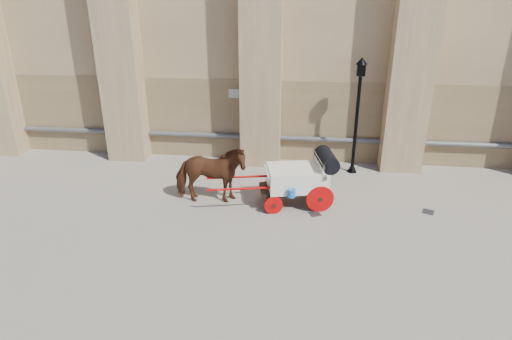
# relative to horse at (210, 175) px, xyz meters

# --- Properties ---
(ground) EXTENTS (90.00, 90.00, 0.00)m
(ground) POSITION_rel_horse_xyz_m (2.19, -0.26, -0.92)
(ground) COLOR gray
(ground) RESTS_ON ground
(horse) EXTENTS (2.27, 1.20, 1.84)m
(horse) POSITION_rel_horse_xyz_m (0.00, 0.00, 0.00)
(horse) COLOR #592C15
(horse) RESTS_ON ground
(carriage) EXTENTS (3.95, 1.78, 1.68)m
(carriage) POSITION_rel_horse_xyz_m (2.73, 0.21, -0.02)
(carriage) COLOR black
(carriage) RESTS_ON ground
(street_lamp) EXTENTS (0.38, 0.38, 4.01)m
(street_lamp) POSITION_rel_horse_xyz_m (4.50, 2.84, 1.22)
(street_lamp) COLOR black
(street_lamp) RESTS_ON ground
(drain_grate_near) EXTENTS (0.42, 0.42, 0.01)m
(drain_grate_near) POSITION_rel_horse_xyz_m (3.17, -0.43, -0.91)
(drain_grate_near) COLOR black
(drain_grate_near) RESTS_ON ground
(drain_grate_far) EXTENTS (0.42, 0.42, 0.01)m
(drain_grate_far) POSITION_rel_horse_xyz_m (6.51, 0.07, -0.91)
(drain_grate_far) COLOR black
(drain_grate_far) RESTS_ON ground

